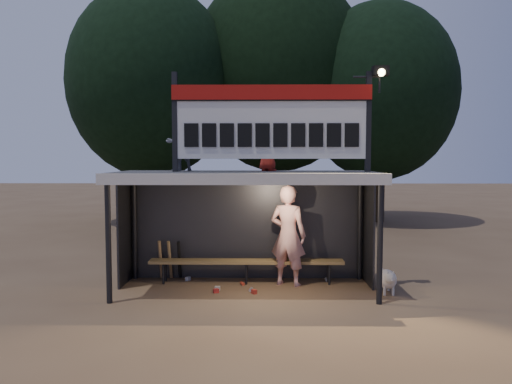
% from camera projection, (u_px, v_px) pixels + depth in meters
% --- Properties ---
extents(ground, '(80.00, 80.00, 0.00)m').
position_uv_depth(ground, '(246.00, 290.00, 9.77)').
color(ground, brown).
rests_on(ground, ground).
extents(player, '(0.88, 0.74, 2.04)m').
position_uv_depth(player, '(288.00, 235.00, 10.08)').
color(player, white).
rests_on(player, ground).
extents(child_a, '(0.69, 0.67, 1.12)m').
position_uv_depth(child_a, '(179.00, 143.00, 9.95)').
color(child_a, slate).
rests_on(child_a, dugout_shelter).
extents(child_b, '(0.55, 0.53, 0.95)m').
position_uv_depth(child_b, '(268.00, 147.00, 10.09)').
color(child_b, '#AB241A').
rests_on(child_b, dugout_shelter).
extents(dugout_shelter, '(5.10, 2.08, 2.32)m').
position_uv_depth(dugout_shelter, '(246.00, 195.00, 9.88)').
color(dugout_shelter, '#373739').
rests_on(dugout_shelter, ground).
extents(scoreboard_assembly, '(4.10, 0.27, 1.99)m').
position_uv_depth(scoreboard_assembly, '(274.00, 119.00, 9.52)').
color(scoreboard_assembly, black).
rests_on(scoreboard_assembly, dugout_shelter).
extents(bench, '(4.00, 0.35, 0.48)m').
position_uv_depth(bench, '(246.00, 262.00, 10.28)').
color(bench, olive).
rests_on(bench, ground).
extents(tree_left, '(6.46, 6.46, 9.27)m').
position_uv_depth(tree_left, '(151.00, 82.00, 19.41)').
color(tree_left, '#311D15').
rests_on(tree_left, ground).
extents(tree_mid, '(7.22, 7.22, 10.36)m').
position_uv_depth(tree_mid, '(279.00, 72.00, 20.79)').
color(tree_mid, black).
rests_on(tree_mid, ground).
extents(tree_right, '(6.08, 6.08, 8.72)m').
position_uv_depth(tree_right, '(380.00, 92.00, 19.81)').
color(tree_right, '#2E2114').
rests_on(tree_right, ground).
extents(dog, '(0.36, 0.81, 0.49)m').
position_uv_depth(dog, '(387.00, 279.00, 9.50)').
color(dog, '#F1E3D1').
rests_on(dog, ground).
extents(bats, '(0.48, 0.33, 0.84)m').
position_uv_depth(bats, '(170.00, 260.00, 10.57)').
color(bats, '#997247').
rests_on(bats, ground).
extents(litter, '(3.02, 1.13, 0.08)m').
position_uv_depth(litter, '(242.00, 286.00, 9.94)').
color(litter, red).
rests_on(litter, ground).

